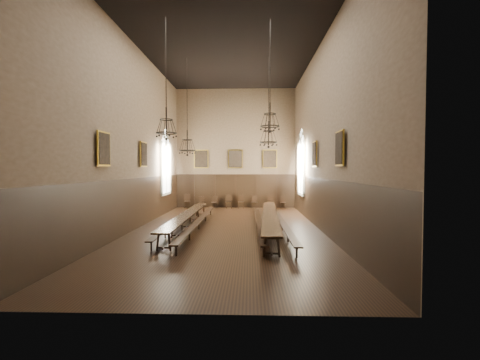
{
  "coord_description": "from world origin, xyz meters",
  "views": [
    {
      "loc": [
        1.09,
        -15.36,
        2.95
      ],
      "look_at": [
        0.57,
        1.5,
        2.36
      ],
      "focal_mm": 24.0,
      "sensor_mm": 36.0,
      "label": 1
    }
  ],
  "objects_px": {
    "bench_right_inner": "(259,225)",
    "chair_5": "(254,205)",
    "bench_left_outer": "(175,224)",
    "chair_4": "(241,204)",
    "chair_1": "(201,205)",
    "bench_left_inner": "(199,223)",
    "chandelier_front_left": "(166,125)",
    "chandelier_front_right": "(270,119)",
    "chair_7": "(283,205)",
    "chair_2": "(214,204)",
    "chandelier_back_left": "(187,145)",
    "table_right": "(270,222)",
    "chandelier_back_right": "(268,137)",
    "chair_6": "(270,204)",
    "table_left": "(187,221)",
    "chair_0": "(187,204)",
    "chair_3": "(229,204)"
  },
  "relations": [
    {
      "from": "bench_right_inner",
      "to": "chair_5",
      "type": "bearing_deg",
      "value": 90.92
    },
    {
      "from": "bench_right_inner",
      "to": "chair_5",
      "type": "xyz_separation_m",
      "value": [
        -0.14,
        8.73,
        0.01
      ]
    },
    {
      "from": "bench_left_outer",
      "to": "bench_right_inner",
      "type": "bearing_deg",
      "value": -5.64
    },
    {
      "from": "chair_4",
      "to": "chair_1",
      "type": "bearing_deg",
      "value": -179.09
    },
    {
      "from": "bench_left_outer",
      "to": "bench_left_inner",
      "type": "xyz_separation_m",
      "value": [
        1.17,
        -0.09,
        0.04
      ]
    },
    {
      "from": "bench_left_outer",
      "to": "chandelier_front_left",
      "type": "height_order",
      "value": "chandelier_front_left"
    },
    {
      "from": "chandelier_front_right",
      "to": "chair_7",
      "type": "bearing_deg",
      "value": 81.24
    },
    {
      "from": "chair_2",
      "to": "chandelier_back_left",
      "type": "relative_size",
      "value": 0.17
    },
    {
      "from": "chair_2",
      "to": "chandelier_front_right",
      "type": "bearing_deg",
      "value": -64.53
    },
    {
      "from": "bench_left_inner",
      "to": "chandelier_front_right",
      "type": "relative_size",
      "value": 2.35
    },
    {
      "from": "table_right",
      "to": "chandelier_back_right",
      "type": "distance_m",
      "value": 4.88
    },
    {
      "from": "chair_5",
      "to": "chair_1",
      "type": "bearing_deg",
      "value": -165.85
    },
    {
      "from": "chandelier_back_left",
      "to": "chair_2",
      "type": "bearing_deg",
      "value": 83.24
    },
    {
      "from": "bench_left_inner",
      "to": "chair_6",
      "type": "xyz_separation_m",
      "value": [
        4.02,
        8.45,
        0.0
      ]
    },
    {
      "from": "table_left",
      "to": "chair_7",
      "type": "relative_size",
      "value": 10.45
    },
    {
      "from": "chandelier_front_right",
      "to": "chair_5",
      "type": "bearing_deg",
      "value": 92.66
    },
    {
      "from": "chair_2",
      "to": "bench_right_inner",
      "type": "bearing_deg",
      "value": -62.84
    },
    {
      "from": "chair_4",
      "to": "chandelier_back_right",
      "type": "xyz_separation_m",
      "value": [
        1.68,
        -6.31,
        4.4
      ]
    },
    {
      "from": "table_right",
      "to": "chair_5",
      "type": "xyz_separation_m",
      "value": [
        -0.64,
        8.64,
        -0.11
      ]
    },
    {
      "from": "chair_0",
      "to": "chair_1",
      "type": "distance_m",
      "value": 1.06
    },
    {
      "from": "bench_left_inner",
      "to": "chair_3",
      "type": "xyz_separation_m",
      "value": [
        0.91,
        8.4,
        0.0
      ]
    },
    {
      "from": "bench_left_inner",
      "to": "chair_2",
      "type": "bearing_deg",
      "value": 91.17
    },
    {
      "from": "table_left",
      "to": "chair_3",
      "type": "height_order",
      "value": "chair_3"
    },
    {
      "from": "chair_5",
      "to": "chair_2",
      "type": "bearing_deg",
      "value": -165.85
    },
    {
      "from": "bench_right_inner",
      "to": "chair_6",
      "type": "xyz_separation_m",
      "value": [
        1.07,
        8.77,
        0.03
      ]
    },
    {
      "from": "chandelier_front_left",
      "to": "chandelier_front_right",
      "type": "xyz_separation_m",
      "value": [
        4.18,
        0.3,
        0.29
      ]
    },
    {
      "from": "chair_0",
      "to": "chair_2",
      "type": "distance_m",
      "value": 2.05
    },
    {
      "from": "table_left",
      "to": "chair_0",
      "type": "bearing_deg",
      "value": 100.98
    },
    {
      "from": "chair_0",
      "to": "table_left",
      "type": "bearing_deg",
      "value": -92.1
    },
    {
      "from": "bench_right_inner",
      "to": "chandelier_front_left",
      "type": "distance_m",
      "value": 6.28
    },
    {
      "from": "table_right",
      "to": "chair_4",
      "type": "bearing_deg",
      "value": 100.61
    },
    {
      "from": "chair_3",
      "to": "chair_6",
      "type": "height_order",
      "value": "chair_3"
    },
    {
      "from": "bench_left_inner",
      "to": "chair_3",
      "type": "bearing_deg",
      "value": 83.81
    },
    {
      "from": "bench_left_inner",
      "to": "chandelier_back_left",
      "type": "bearing_deg",
      "value": 114.97
    },
    {
      "from": "chair_4",
      "to": "chair_7",
      "type": "distance_m",
      "value": 3.13
    },
    {
      "from": "bench_left_outer",
      "to": "chair_0",
      "type": "relative_size",
      "value": 8.8
    },
    {
      "from": "chair_1",
      "to": "chair_3",
      "type": "relative_size",
      "value": 0.86
    },
    {
      "from": "chair_6",
      "to": "chandelier_front_left",
      "type": "bearing_deg",
      "value": -108.25
    },
    {
      "from": "chair_5",
      "to": "bench_left_outer",
      "type": "bearing_deg",
      "value": -101.06
    },
    {
      "from": "table_left",
      "to": "table_right",
      "type": "distance_m",
      "value": 4.07
    },
    {
      "from": "bench_right_inner",
      "to": "table_left",
      "type": "bearing_deg",
      "value": 172.6
    },
    {
      "from": "table_right",
      "to": "bench_left_inner",
      "type": "height_order",
      "value": "table_right"
    },
    {
      "from": "bench_left_inner",
      "to": "chair_7",
      "type": "relative_size",
      "value": 11.53
    },
    {
      "from": "bench_right_inner",
      "to": "chandelier_back_right",
      "type": "xyz_separation_m",
      "value": [
        0.56,
        2.43,
        4.41
      ]
    },
    {
      "from": "chair_6",
      "to": "chandelier_back_left",
      "type": "height_order",
      "value": "chandelier_back_left"
    },
    {
      "from": "table_left",
      "to": "chandelier_back_left",
      "type": "bearing_deg",
      "value": 100.05
    },
    {
      "from": "table_right",
      "to": "chair_6",
      "type": "xyz_separation_m",
      "value": [
        0.57,
        8.68,
        -0.1
      ]
    },
    {
      "from": "chandelier_front_right",
      "to": "bench_left_outer",
      "type": "bearing_deg",
      "value": 151.83
    },
    {
      "from": "bench_left_outer",
      "to": "bench_right_inner",
      "type": "relative_size",
      "value": 0.95
    },
    {
      "from": "chandelier_back_right",
      "to": "bench_left_outer",
      "type": "bearing_deg",
      "value": -156.61
    }
  ]
}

